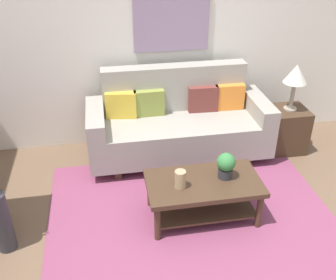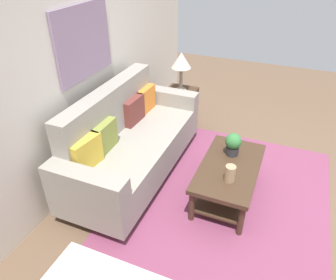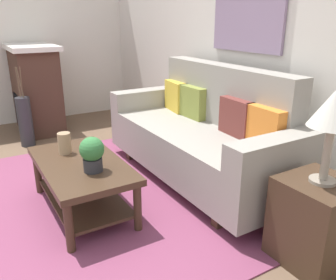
{
  "view_description": "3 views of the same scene",
  "coord_description": "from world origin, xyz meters",
  "px_view_note": "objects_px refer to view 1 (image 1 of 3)",
  "views": [
    {
      "loc": [
        -0.76,
        -2.43,
        2.67
      ],
      "look_at": [
        -0.12,
        1.15,
        0.53
      ],
      "focal_mm": 41.93,
      "sensor_mm": 36.0,
      "label": 1
    },
    {
      "loc": [
        -2.62,
        0.07,
        2.48
      ],
      "look_at": [
        0.13,
        1.21,
        0.57
      ],
      "focal_mm": 33.84,
      "sensor_mm": 36.0,
      "label": 2
    },
    {
      "loc": [
        2.62,
        -0.21,
        1.5
      ],
      "look_at": [
        0.25,
        1.21,
        0.53
      ],
      "focal_mm": 37.24,
      "sensor_mm": 36.0,
      "label": 3
    }
  ],
  "objects_px": {
    "coffee_table": "(203,191)",
    "tabletop_vase": "(180,179)",
    "throw_pillow_olive": "(149,103)",
    "floor_vase": "(2,222)",
    "throw_pillow_orange": "(229,97)",
    "throw_pillow_mustard": "(121,105)",
    "potted_plant_tabletop": "(226,165)",
    "side_table": "(286,129)",
    "table_lamp": "(296,76)",
    "framed_painting": "(171,20)",
    "throw_pillow_maroon": "(203,99)",
    "couch": "(178,124)"
  },
  "relations": [
    {
      "from": "tabletop_vase",
      "to": "side_table",
      "type": "distance_m",
      "value": 1.97
    },
    {
      "from": "table_lamp",
      "to": "floor_vase",
      "type": "xyz_separation_m",
      "value": [
        -3.21,
        -1.18,
        -0.69
      ]
    },
    {
      "from": "throw_pillow_mustard",
      "to": "tabletop_vase",
      "type": "bearing_deg",
      "value": -72.14
    },
    {
      "from": "throw_pillow_olive",
      "to": "floor_vase",
      "type": "height_order",
      "value": "throw_pillow_olive"
    },
    {
      "from": "coffee_table",
      "to": "floor_vase",
      "type": "relative_size",
      "value": 1.83
    },
    {
      "from": "potted_plant_tabletop",
      "to": "side_table",
      "type": "distance_m",
      "value": 1.57
    },
    {
      "from": "throw_pillow_maroon",
      "to": "potted_plant_tabletop",
      "type": "height_order",
      "value": "throw_pillow_maroon"
    },
    {
      "from": "tabletop_vase",
      "to": "framed_painting",
      "type": "distance_m",
      "value": 2.01
    },
    {
      "from": "coffee_table",
      "to": "tabletop_vase",
      "type": "relative_size",
      "value": 6.24
    },
    {
      "from": "couch",
      "to": "table_lamp",
      "type": "relative_size",
      "value": 3.77
    },
    {
      "from": "throw_pillow_mustard",
      "to": "throw_pillow_olive",
      "type": "xyz_separation_m",
      "value": [
        0.33,
        0.0,
        0.0
      ]
    },
    {
      "from": "throw_pillow_mustard",
      "to": "throw_pillow_olive",
      "type": "height_order",
      "value": "same"
    },
    {
      "from": "throw_pillow_maroon",
      "to": "floor_vase",
      "type": "bearing_deg",
      "value": -146.9
    },
    {
      "from": "throw_pillow_maroon",
      "to": "tabletop_vase",
      "type": "bearing_deg",
      "value": -112.42
    },
    {
      "from": "coffee_table",
      "to": "potted_plant_tabletop",
      "type": "relative_size",
      "value": 4.2
    },
    {
      "from": "throw_pillow_orange",
      "to": "side_table",
      "type": "distance_m",
      "value": 0.85
    },
    {
      "from": "coffee_table",
      "to": "potted_plant_tabletop",
      "type": "bearing_deg",
      "value": 7.79
    },
    {
      "from": "throw_pillow_orange",
      "to": "throw_pillow_mustard",
      "type": "bearing_deg",
      "value": 180.0
    },
    {
      "from": "throw_pillow_maroon",
      "to": "potted_plant_tabletop",
      "type": "xyz_separation_m",
      "value": [
        -0.1,
        -1.28,
        -0.11
      ]
    },
    {
      "from": "side_table",
      "to": "table_lamp",
      "type": "relative_size",
      "value": 0.98
    },
    {
      "from": "couch",
      "to": "potted_plant_tabletop",
      "type": "xyz_separation_m",
      "value": [
        0.23,
        -1.15,
        0.14
      ]
    },
    {
      "from": "table_lamp",
      "to": "potted_plant_tabletop",
      "type": "bearing_deg",
      "value": -137.56
    },
    {
      "from": "throw_pillow_maroon",
      "to": "coffee_table",
      "type": "relative_size",
      "value": 0.33
    },
    {
      "from": "coffee_table",
      "to": "side_table",
      "type": "height_order",
      "value": "side_table"
    },
    {
      "from": "throw_pillow_mustard",
      "to": "throw_pillow_maroon",
      "type": "relative_size",
      "value": 1.0
    },
    {
      "from": "side_table",
      "to": "floor_vase",
      "type": "height_order",
      "value": "floor_vase"
    },
    {
      "from": "potted_plant_tabletop",
      "to": "side_table",
      "type": "relative_size",
      "value": 0.47
    },
    {
      "from": "coffee_table",
      "to": "floor_vase",
      "type": "bearing_deg",
      "value": -176.64
    },
    {
      "from": "tabletop_vase",
      "to": "throw_pillow_orange",
      "type": "bearing_deg",
      "value": 56.68
    },
    {
      "from": "coffee_table",
      "to": "table_lamp",
      "type": "distance_m",
      "value": 1.86
    },
    {
      "from": "throw_pillow_olive",
      "to": "side_table",
      "type": "distance_m",
      "value": 1.77
    },
    {
      "from": "throw_pillow_orange",
      "to": "table_lamp",
      "type": "bearing_deg",
      "value": -18.11
    },
    {
      "from": "coffee_table",
      "to": "tabletop_vase",
      "type": "bearing_deg",
      "value": -168.31
    },
    {
      "from": "table_lamp",
      "to": "throw_pillow_maroon",
      "type": "bearing_deg",
      "value": 167.44
    },
    {
      "from": "couch",
      "to": "side_table",
      "type": "relative_size",
      "value": 3.84
    },
    {
      "from": "side_table",
      "to": "framed_painting",
      "type": "distance_m",
      "value": 1.97
    },
    {
      "from": "couch",
      "to": "table_lamp",
      "type": "bearing_deg",
      "value": -4.41
    },
    {
      "from": "throw_pillow_olive",
      "to": "potted_plant_tabletop",
      "type": "height_order",
      "value": "throw_pillow_olive"
    },
    {
      "from": "floor_vase",
      "to": "framed_painting",
      "type": "distance_m",
      "value": 2.84
    },
    {
      "from": "couch",
      "to": "throw_pillow_mustard",
      "type": "distance_m",
      "value": 0.72
    },
    {
      "from": "side_table",
      "to": "throw_pillow_olive",
      "type": "bearing_deg",
      "value": 172.25
    },
    {
      "from": "throw_pillow_orange",
      "to": "potted_plant_tabletop",
      "type": "relative_size",
      "value": 1.37
    },
    {
      "from": "couch",
      "to": "framed_painting",
      "type": "relative_size",
      "value": 2.39
    },
    {
      "from": "throw_pillow_mustard",
      "to": "potted_plant_tabletop",
      "type": "xyz_separation_m",
      "value": [
        0.9,
        -1.28,
        -0.11
      ]
    },
    {
      "from": "framed_painting",
      "to": "potted_plant_tabletop",
      "type": "bearing_deg",
      "value": -81.83
    },
    {
      "from": "side_table",
      "to": "framed_painting",
      "type": "xyz_separation_m",
      "value": [
        -1.37,
        0.57,
        1.28
      ]
    },
    {
      "from": "throw_pillow_orange",
      "to": "floor_vase",
      "type": "height_order",
      "value": "throw_pillow_orange"
    },
    {
      "from": "framed_painting",
      "to": "tabletop_vase",
      "type": "bearing_deg",
      "value": -97.63
    },
    {
      "from": "throw_pillow_maroon",
      "to": "tabletop_vase",
      "type": "distance_m",
      "value": 1.48
    },
    {
      "from": "throw_pillow_orange",
      "to": "framed_painting",
      "type": "bearing_deg",
      "value": 152.83
    }
  ]
}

